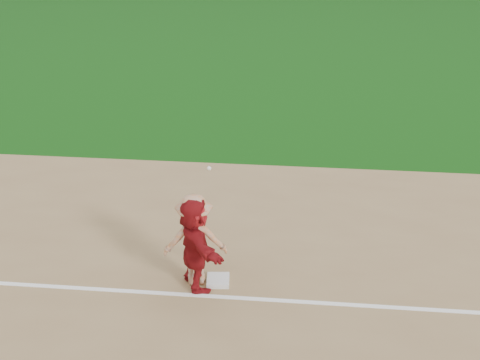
{
  "coord_description": "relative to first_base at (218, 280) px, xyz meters",
  "views": [
    {
      "loc": [
        1.1,
        -9.67,
        6.92
      ],
      "look_at": [
        0.0,
        1.5,
        1.3
      ],
      "focal_mm": 45.0,
      "sensor_mm": 36.0,
      "label": 1
    }
  ],
  "objects": [
    {
      "name": "ground",
      "position": [
        0.24,
        0.36,
        -0.07
      ],
      "size": [
        160.0,
        160.0,
        0.0
      ],
      "primitive_type": "plane",
      "color": "#0F440D",
      "rests_on": "ground"
    },
    {
      "name": "first_base",
      "position": [
        0.0,
        0.0,
        0.0
      ],
      "size": [
        0.46,
        0.46,
        0.1
      ],
      "primitive_type": "cube",
      "rotation": [
        0.0,
        0.0,
        0.09
      ],
      "color": "silver",
      "rests_on": "infield_dirt"
    },
    {
      "name": "first_base_play",
      "position": [
        -0.42,
        0.01,
        0.88
      ],
      "size": [
        1.29,
        0.87,
        2.38
      ],
      "color": "#A4A4A7",
      "rests_on": "infield_dirt"
    },
    {
      "name": "base_runner",
      "position": [
        -0.39,
        -0.11,
        0.88
      ],
      "size": [
        1.28,
        1.77,
        1.85
      ],
      "primitive_type": "imported",
      "rotation": [
        0.0,
        0.0,
        2.05
      ],
      "color": "maroon",
      "rests_on": "infield_dirt"
    },
    {
      "name": "foul_line",
      "position": [
        0.24,
        -0.44,
        -0.04
      ],
      "size": [
        60.0,
        0.1,
        0.01
      ],
      "primitive_type": "cube",
      "color": "white",
      "rests_on": "infield_dirt"
    }
  ]
}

